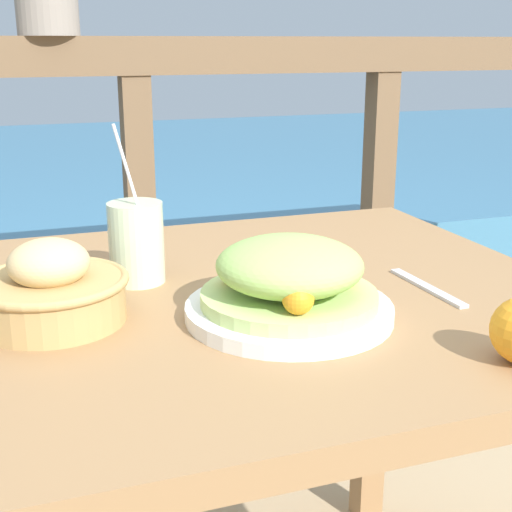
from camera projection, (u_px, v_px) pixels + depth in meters
name	position (u px, v px, depth m)	size (l,w,h in m)	color
patio_table	(241.00, 359.00, 1.09)	(1.00, 0.86, 0.76)	#997047
railing_fence	(139.00, 185.00, 1.80)	(2.80, 0.08, 1.13)	brown
sea_backdrop	(66.00, 198.00, 4.21)	(12.00, 4.00, 0.45)	teal
salad_plate	(289.00, 285.00, 0.95)	(0.28, 0.28, 0.11)	white
drink_glass	(136.00, 242.00, 1.09)	(0.08, 0.08, 0.25)	beige
bread_basket	(51.00, 290.00, 0.94)	(0.21, 0.21, 0.11)	tan
knife	(427.00, 287.00, 1.08)	(0.02, 0.18, 0.00)	silver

